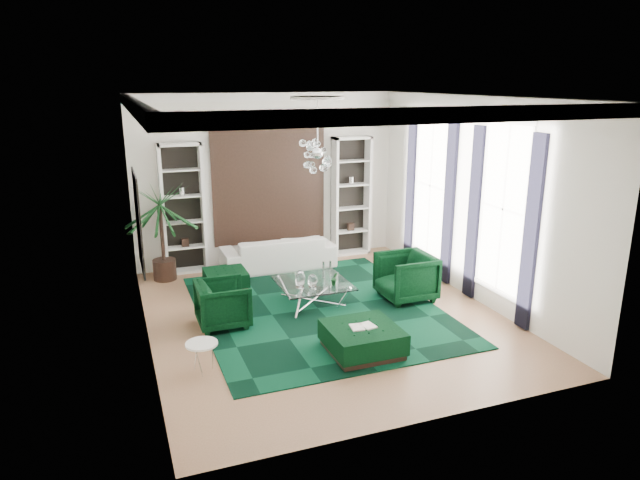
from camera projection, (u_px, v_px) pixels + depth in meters
name	position (u px, v px, depth m)	size (l,w,h in m)	color
floor	(323.00, 316.00, 10.19)	(6.00, 7.00, 0.02)	#A47756
ceiling	(324.00, 96.00, 9.14)	(6.00, 7.00, 0.02)	white
wall_back	(268.00, 179.00, 12.83)	(6.00, 0.02, 3.80)	white
wall_front	(433.00, 277.00, 6.50)	(6.00, 0.02, 3.80)	white
wall_left	(139.00, 227.00, 8.65)	(0.02, 7.00, 3.80)	white
wall_right	(474.00, 199.00, 10.68)	(0.02, 7.00, 3.80)	white
crown_molding	(324.00, 103.00, 9.17)	(6.00, 7.00, 0.18)	white
ceiling_medallion	(317.00, 98.00, 9.43)	(0.90, 0.90, 0.05)	white
tapestry	(269.00, 179.00, 12.79)	(2.50, 0.06, 2.80)	black
shelving_left	(183.00, 209.00, 12.13)	(0.90, 0.38, 2.80)	white
shelving_right	(351.00, 196.00, 13.44)	(0.90, 0.38, 2.80)	white
painting	(139.00, 221.00, 9.22)	(0.04, 1.30, 1.60)	black
window_near	(503.00, 209.00, 9.86)	(0.03, 1.10, 2.90)	white
curtain_near_a	(531.00, 234.00, 9.21)	(0.07, 0.30, 3.25)	black
curtain_near_b	(474.00, 214.00, 10.62)	(0.07, 0.30, 3.25)	black
window_far	(431.00, 186.00, 12.02)	(0.03, 1.10, 2.90)	white
curtain_far_a	(449.00, 205.00, 11.38)	(0.07, 0.30, 3.25)	black
curtain_far_b	(411.00, 191.00, 12.78)	(0.07, 0.30, 3.25)	black
rug	(318.00, 309.00, 10.45)	(4.20, 5.00, 0.02)	black
sofa	(278.00, 252.00, 12.65)	(2.48, 0.97, 0.72)	silver
armchair_left	(223.00, 304.00, 9.67)	(0.84, 0.87, 0.79)	black
armchair_right	(406.00, 277.00, 10.83)	(0.95, 0.98, 0.89)	black
coffee_table	(313.00, 293.00, 10.62)	(1.28, 1.28, 0.44)	white
ottoman_side	(226.00, 279.00, 11.48)	(0.81, 0.81, 0.36)	black
ottoman_front	(362.00, 340.00, 8.74)	(1.07, 1.07, 0.43)	black
book	(363.00, 326.00, 8.68)	(0.39, 0.26, 0.03)	white
side_table	(202.00, 358.00, 8.16)	(0.46, 0.46, 0.44)	white
palm	(161.00, 219.00, 11.66)	(1.63, 1.63, 2.61)	#15491E
chandelier	(317.00, 154.00, 9.68)	(0.76, 0.76, 0.68)	white
table_plant	(334.00, 278.00, 10.39)	(0.14, 0.11, 0.25)	#15491E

